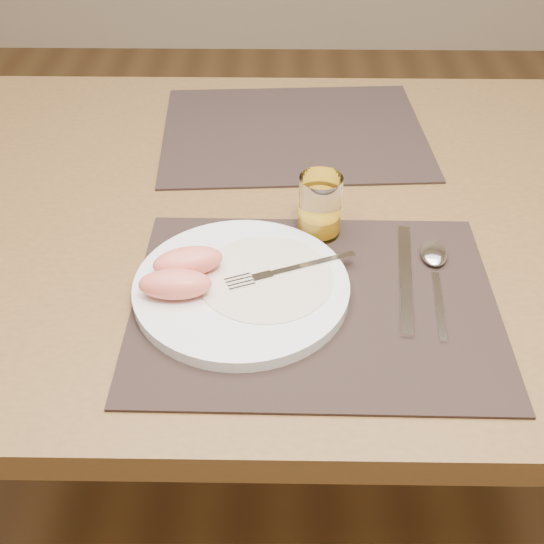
{
  "coord_description": "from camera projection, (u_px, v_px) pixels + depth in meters",
  "views": [
    {
      "loc": [
        -0.01,
        -0.85,
        1.32
      ],
      "look_at": [
        -0.02,
        -0.18,
        0.77
      ],
      "focal_mm": 45.0,
      "sensor_mm": 36.0,
      "label": 1
    }
  ],
  "objects": [
    {
      "name": "juice_glass",
      "position": [
        320.0,
        209.0,
        0.93
      ],
      "size": [
        0.06,
        0.06,
        0.09
      ],
      "color": "white",
      "rests_on": "placemat_near"
    },
    {
      "name": "fork",
      "position": [
        280.0,
        272.0,
        0.86
      ],
      "size": [
        0.17,
        0.08,
        0.0
      ],
      "color": "silver",
      "rests_on": "plate"
    },
    {
      "name": "spoon",
      "position": [
        435.0,
        260.0,
        0.9
      ],
      "size": [
        0.04,
        0.19,
        0.01
      ],
      "color": "silver",
      "rests_on": "placemat_near"
    },
    {
      "name": "knife",
      "position": [
        406.0,
        286.0,
        0.86
      ],
      "size": [
        0.04,
        0.22,
        0.01
      ],
      "color": "silver",
      "rests_on": "placemat_near"
    },
    {
      "name": "grapefruit_wedges",
      "position": [
        182.0,
        273.0,
        0.83
      ],
      "size": [
        0.1,
        0.1,
        0.04
      ],
      "color": "#EB7760",
      "rests_on": "plate"
    },
    {
      "name": "ground",
      "position": [
        284.0,
        488.0,
        1.49
      ],
      "size": [
        5.0,
        5.0,
        0.0
      ],
      "primitive_type": "plane",
      "color": "brown",
      "rests_on": "ground"
    },
    {
      "name": "table",
      "position": [
        289.0,
        248.0,
        1.07
      ],
      "size": [
        1.4,
        0.9,
        0.75
      ],
      "color": "brown",
      "rests_on": "ground"
    },
    {
      "name": "placemat_near",
      "position": [
        315.0,
        302.0,
        0.84
      ],
      "size": [
        0.45,
        0.35,
        0.0
      ],
      "primitive_type": "cube",
      "rotation": [
        0.0,
        0.0,
        -0.01
      ],
      "color": "black",
      "rests_on": "table"
    },
    {
      "name": "placemat_far",
      "position": [
        294.0,
        132.0,
        1.18
      ],
      "size": [
        0.47,
        0.38,
        0.0
      ],
      "primitive_type": "cube",
      "rotation": [
        0.0,
        0.0,
        0.06
      ],
      "color": "black",
      "rests_on": "table"
    },
    {
      "name": "plate_dressing",
      "position": [
        266.0,
        277.0,
        0.85
      ],
      "size": [
        0.17,
        0.17,
        0.0
      ],
      "color": "white",
      "rests_on": "plate"
    },
    {
      "name": "plate",
      "position": [
        241.0,
        288.0,
        0.85
      ],
      "size": [
        0.27,
        0.27,
        0.02
      ],
      "primitive_type": "cylinder",
      "color": "white",
      "rests_on": "placemat_near"
    }
  ]
}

